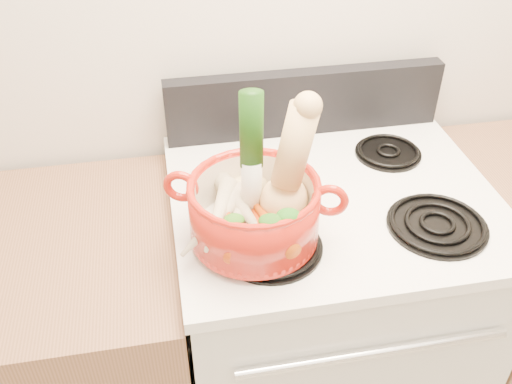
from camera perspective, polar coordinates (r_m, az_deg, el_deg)
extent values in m
cube|color=silver|center=(1.52, 4.95, 18.52)|extent=(3.50, 0.02, 2.60)
cube|color=silver|center=(1.72, 6.45, -13.23)|extent=(0.76, 0.65, 0.92)
cube|color=white|center=(1.39, 7.77, -0.66)|extent=(0.78, 0.67, 0.03)
cube|color=black|center=(1.58, 4.91, 8.96)|extent=(0.76, 0.05, 0.18)
cylinder|color=silver|center=(1.28, 11.73, -15.47)|extent=(0.60, 0.02, 0.02)
cylinder|color=black|center=(1.22, 1.47, -5.32)|extent=(0.22, 0.22, 0.02)
cylinder|color=black|center=(1.33, 17.68, -3.05)|extent=(0.22, 0.22, 0.02)
cylinder|color=black|center=(1.45, -0.95, 2.57)|extent=(0.17, 0.17, 0.02)
cylinder|color=black|center=(1.55, 13.08, 3.97)|extent=(0.17, 0.17, 0.02)
cylinder|color=#B21B0F|center=(1.19, -0.18, -1.87)|extent=(0.35, 0.35, 0.13)
torus|color=#B21B0F|center=(1.19, -7.52, 0.58)|extent=(0.08, 0.04, 0.08)
torus|color=#B21B0F|center=(1.15, 7.41, -0.83)|extent=(0.08, 0.04, 0.08)
cylinder|color=silver|center=(1.15, -0.45, 3.68)|extent=(0.05, 0.06, 0.31)
ellipsoid|color=#D7C384|center=(1.27, -1.10, 0.39)|extent=(0.10, 0.08, 0.05)
cone|color=beige|center=(1.20, -1.74, -2.26)|extent=(0.13, 0.23, 0.06)
cone|color=#F0E8C4|center=(1.18, -4.19, -2.77)|extent=(0.18, 0.18, 0.06)
cone|color=beige|center=(1.20, -1.46, -1.32)|extent=(0.11, 0.22, 0.06)
cone|color=beige|center=(1.18, -3.81, -2.21)|extent=(0.11, 0.20, 0.06)
cone|color=#C93F0A|center=(1.18, 0.30, -3.53)|extent=(0.04, 0.18, 0.05)
cone|color=red|center=(1.16, -2.67, -4.15)|extent=(0.05, 0.15, 0.04)
cone|color=#CB4F0A|center=(1.17, 1.36, -3.23)|extent=(0.09, 0.19, 0.05)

